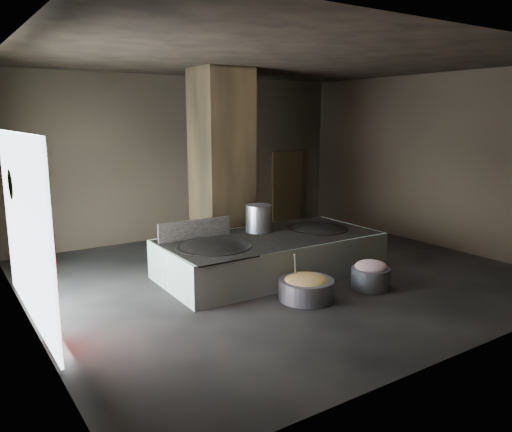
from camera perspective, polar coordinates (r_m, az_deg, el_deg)
floor at (r=11.03m, az=2.52°, el=-6.89°), size 10.00×9.00×0.10m
ceiling at (r=10.55m, az=2.75°, el=17.60°), size 10.00×9.00×0.10m
back_wall at (r=14.45m, az=-8.14°, el=6.65°), size 10.00×0.10×4.50m
front_wall at (r=7.40m, az=23.87°, el=1.51°), size 10.00×0.10×4.50m
left_wall at (r=8.61m, az=-25.68°, el=2.60°), size 0.10×9.00×4.50m
right_wall at (r=14.11m, az=19.53°, el=6.01°), size 0.10×9.00×4.50m
pillar at (r=11.97m, az=-3.94°, el=5.80°), size 1.20×1.20×4.50m
hearth_platform at (r=10.95m, az=1.68°, el=-4.47°), size 4.82×2.38×0.83m
platform_cap at (r=10.85m, az=1.69°, el=-2.43°), size 4.67×2.24×0.03m
wok_left at (r=10.08m, az=-4.91°, el=-3.92°), size 1.50×1.50×0.42m
wok_left_rim at (r=10.06m, az=-4.92°, el=-3.53°), size 1.54×1.54×0.05m
wok_right at (r=11.71m, az=6.96°, el=-1.82°), size 1.40×1.40×0.39m
wok_right_rim at (r=11.70m, az=6.97°, el=-1.48°), size 1.43×1.43×0.05m
stock_pot at (r=11.25m, az=0.30°, el=-0.29°), size 0.58×0.58×0.62m
splash_guard at (r=10.70m, az=-6.99°, el=-1.52°), size 1.66×0.10×0.42m
cook at (r=12.95m, az=-1.00°, el=0.16°), size 0.71×0.52×1.78m
veg_basin at (r=9.54m, az=5.74°, el=-8.34°), size 1.33×1.33×0.38m
veg_fill at (r=9.49m, az=5.76°, el=-7.44°), size 0.86×0.86×0.26m
ladle at (r=9.45m, az=4.50°, el=-6.22°), size 0.31×0.32×0.74m
meat_basin at (r=10.33m, az=12.95°, el=-6.92°), size 0.96×0.96×0.42m
meat_fill at (r=10.26m, az=13.01°, el=-5.65°), size 0.64×0.64×0.24m
doorway_near at (r=15.05m, az=-3.73°, el=2.51°), size 1.18×0.08×2.38m
doorway_near_glow at (r=14.95m, az=-2.38°, el=2.27°), size 0.78×0.04×1.85m
doorway_far at (r=16.36m, az=3.59°, el=3.21°), size 1.18×0.08×2.38m
doorway_far_glow at (r=16.32m, az=3.21°, el=3.02°), size 0.77×0.04×1.81m
left_opening at (r=8.93m, az=-24.88°, el=-1.31°), size 0.04×4.20×3.10m
pavilion_sliver at (r=7.89m, az=-22.42°, el=-8.33°), size 0.05×0.90×1.70m
tree_silhouette at (r=9.92m, az=-25.60°, el=3.31°), size 0.28×1.10×1.10m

